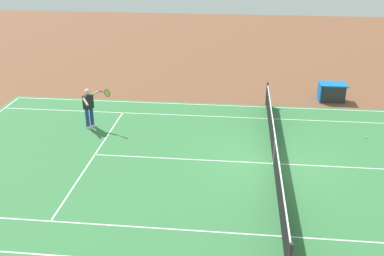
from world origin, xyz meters
The scene contains 7 objects.
ground_plane centered at (0.00, 0.00, 0.00)m, with size 60.00×60.00×0.00m, color brown.
court_slab centered at (0.00, 0.00, 0.00)m, with size 24.20×11.40×0.00m, color #387A42.
court_line_markings centered at (0.00, 0.00, 0.00)m, with size 23.85×11.05×0.01m.
tennis_net centered at (0.00, 0.00, 0.49)m, with size 0.10×11.70×1.08m.
tennis_player_near centered at (7.30, -2.43, 0.93)m, with size 1.19×0.75×1.70m.
tennis_ball centered at (-3.70, -2.52, 0.03)m, with size 0.07×0.07×0.07m, color #CCE01E.
equipment_cart_tarped centered at (-3.07, -6.71, 0.44)m, with size 1.25×0.84×0.85m.
Camera 1 is at (1.34, 14.20, 7.51)m, focal length 42.51 mm.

